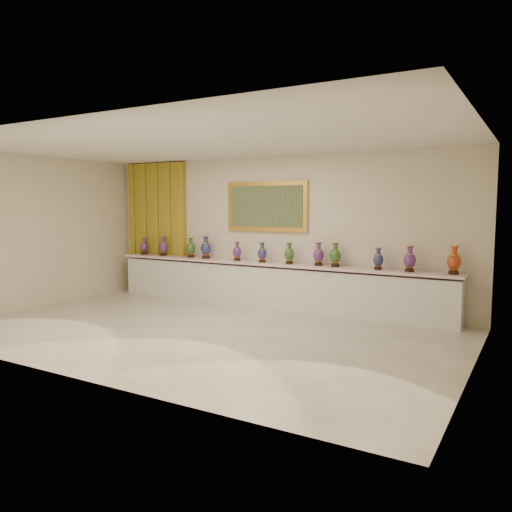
{
  "coord_description": "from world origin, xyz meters",
  "views": [
    {
      "loc": [
        4.68,
        -6.34,
        2.01
      ],
      "look_at": [
        0.03,
        1.7,
        1.08
      ],
      "focal_mm": 35.0,
      "sensor_mm": 36.0,
      "label": 1
    }
  ],
  "objects_px": {
    "vase_1": "(163,247)",
    "vase_2": "(191,248)",
    "counter": "(269,286)",
    "vase_0": "(144,247)"
  },
  "relations": [
    {
      "from": "vase_1",
      "to": "vase_2",
      "type": "xyz_separation_m",
      "value": [
        0.73,
        0.05,
        -0.01
      ]
    },
    {
      "from": "counter",
      "to": "vase_2",
      "type": "distance_m",
      "value": 2.06
    },
    {
      "from": "vase_0",
      "to": "counter",
      "type": "bearing_deg",
      "value": 0.18
    },
    {
      "from": "vase_2",
      "to": "counter",
      "type": "bearing_deg",
      "value": -0.3
    },
    {
      "from": "vase_2",
      "to": "vase_0",
      "type": "bearing_deg",
      "value": -179.11
    },
    {
      "from": "counter",
      "to": "vase_1",
      "type": "relative_size",
      "value": 16.16
    },
    {
      "from": "counter",
      "to": "vase_1",
      "type": "height_order",
      "value": "vase_1"
    },
    {
      "from": "vase_2",
      "to": "vase_1",
      "type": "bearing_deg",
      "value": -176.21
    },
    {
      "from": "counter",
      "to": "vase_1",
      "type": "bearing_deg",
      "value": -179.19
    },
    {
      "from": "vase_0",
      "to": "vase_1",
      "type": "xyz_separation_m",
      "value": [
        0.59,
        -0.03,
        0.03
      ]
    }
  ]
}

